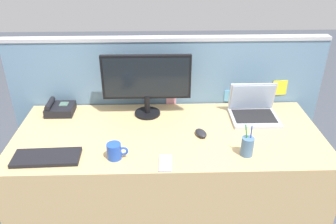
{
  "coord_description": "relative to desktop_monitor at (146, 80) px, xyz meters",
  "views": [
    {
      "loc": [
        -0.05,
        -1.79,
        1.86
      ],
      "look_at": [
        0.0,
        0.05,
        0.85
      ],
      "focal_mm": 36.59,
      "sensor_mm": 36.0,
      "label": 1
    }
  ],
  "objects": [
    {
      "name": "cubicle_divider",
      "position": [
        0.13,
        0.18,
        -0.37
      ],
      "size": [
        2.19,
        0.08,
        1.21
      ],
      "color": "#6084A3",
      "rests_on": "ground_plane"
    },
    {
      "name": "computer_mouse_right_hand",
      "position": [
        0.33,
        -0.28,
        -0.23
      ],
      "size": [
        0.09,
        0.11,
        0.03
      ],
      "primitive_type": "ellipsoid",
      "rotation": [
        0.0,
        0.0,
        0.33
      ],
      "color": "#232328",
      "rests_on": "desk"
    },
    {
      "name": "ground_plane",
      "position": [
        0.13,
        -0.25,
        -0.98
      ],
      "size": [
        10.0,
        10.0,
        0.0
      ],
      "primitive_type": "plane",
      "color": "#424751"
    },
    {
      "name": "laptop",
      "position": [
        0.7,
        -0.06,
        -0.2
      ],
      "size": [
        0.31,
        0.26,
        0.22
      ],
      "color": "#B2B5BC",
      "rests_on": "desk"
    },
    {
      "name": "coffee_mug",
      "position": [
        -0.17,
        -0.5,
        -0.2
      ],
      "size": [
        0.12,
        0.08,
        0.09
      ],
      "color": "blue",
      "rests_on": "desk"
    },
    {
      "name": "cell_phone_silver_slab",
      "position": [
        0.11,
        -0.56,
        -0.24
      ],
      "size": [
        0.08,
        0.15,
        0.01
      ],
      "primitive_type": "cube",
      "rotation": [
        0.0,
        0.0,
        -0.04
      ],
      "color": "#B7BAC1",
      "rests_on": "desk"
    },
    {
      "name": "pen_cup",
      "position": [
        0.56,
        -0.49,
        -0.19
      ],
      "size": [
        0.07,
        0.07,
        0.19
      ],
      "color": "#4C7093",
      "rests_on": "desk"
    },
    {
      "name": "desktop_monitor",
      "position": [
        0.0,
        0.0,
        0.0
      ],
      "size": [
        0.58,
        0.17,
        0.42
      ],
      "color": "black",
      "rests_on": "desk"
    },
    {
      "name": "keyboard_main",
      "position": [
        -0.54,
        -0.5,
        -0.23
      ],
      "size": [
        0.37,
        0.17,
        0.02
      ],
      "primitive_type": "cube",
      "rotation": [
        0.0,
        0.0,
        0.03
      ],
      "color": "black",
      "rests_on": "desk"
    },
    {
      "name": "desk_phone",
      "position": [
        -0.6,
        0.03,
        -0.21
      ],
      "size": [
        0.18,
        0.17,
        0.09
      ],
      "color": "black",
      "rests_on": "desk"
    },
    {
      "name": "desk",
      "position": [
        0.13,
        -0.25,
        -0.61
      ],
      "size": [
        1.89,
        0.78,
        0.73
      ],
      "primitive_type": "cube",
      "color": "tan",
      "rests_on": "ground_plane"
    }
  ]
}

